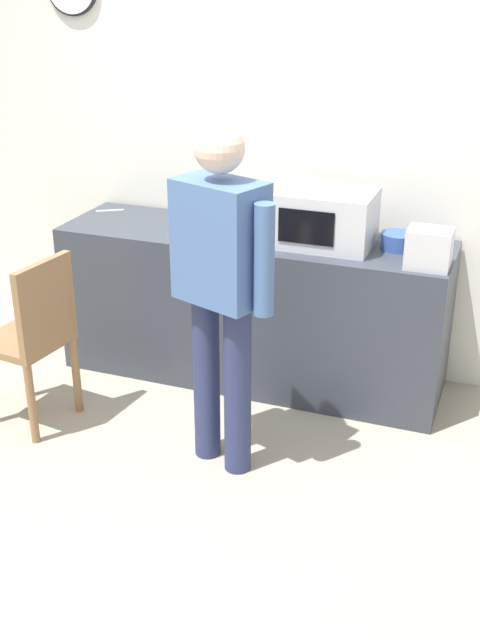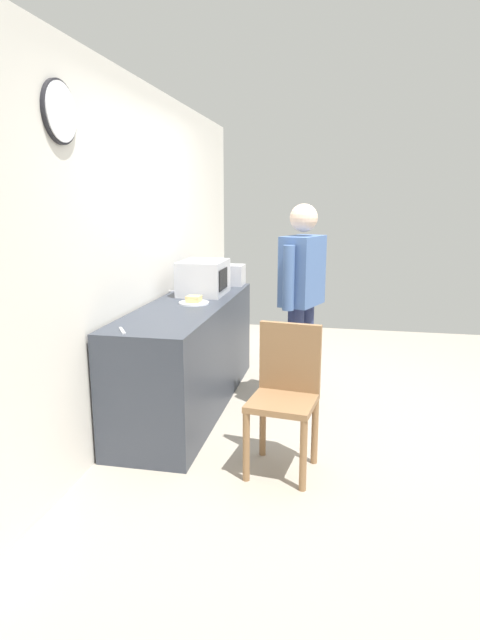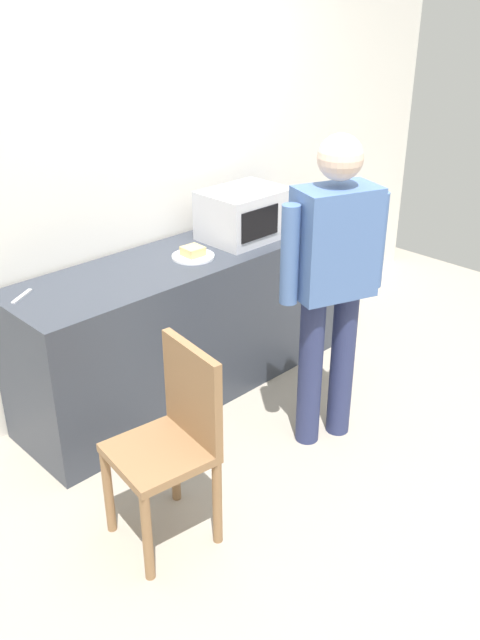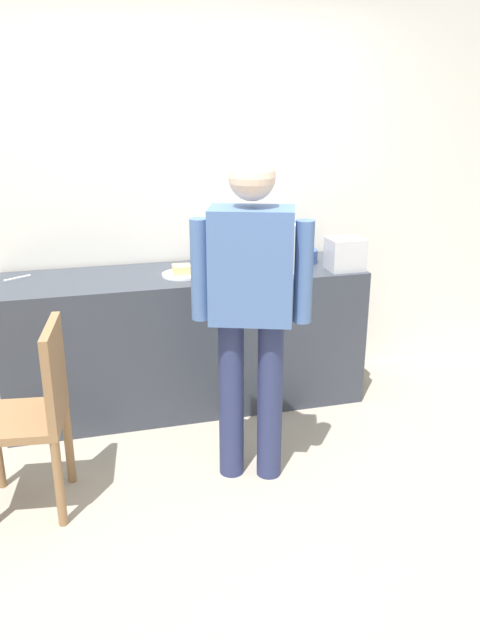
% 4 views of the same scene
% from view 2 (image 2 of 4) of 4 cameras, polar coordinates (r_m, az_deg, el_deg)
% --- Properties ---
extents(ground_plane, '(6.00, 6.00, 0.00)m').
position_cam_2_polar(ground_plane, '(4.38, 10.37, -10.15)').
color(ground_plane, '#9E9384').
extents(back_wall, '(5.40, 0.13, 2.60)m').
position_cam_2_polar(back_wall, '(4.37, -10.56, 7.47)').
color(back_wall, silver).
rests_on(back_wall, ground_plane).
extents(kitchen_counter, '(2.24, 0.62, 0.89)m').
position_cam_2_polar(kitchen_counter, '(4.38, -5.59, -3.84)').
color(kitchen_counter, '#333842').
rests_on(kitchen_counter, ground_plane).
extents(microwave, '(0.50, 0.39, 0.30)m').
position_cam_2_polar(microwave, '(4.65, -4.00, 4.65)').
color(microwave, silver).
rests_on(microwave, kitchen_counter).
extents(sandwich_plate, '(0.24, 0.24, 0.07)m').
position_cam_2_polar(sandwich_plate, '(4.23, -5.07, 2.05)').
color(sandwich_plate, white).
rests_on(sandwich_plate, kitchen_counter).
extents(salad_bowl, '(0.19, 0.19, 0.09)m').
position_cam_2_polar(salad_bowl, '(5.04, -3.64, 4.09)').
color(salad_bowl, '#33519E').
rests_on(salad_bowl, kitchen_counter).
extents(toaster, '(0.22, 0.18, 0.20)m').
position_cam_2_polar(toaster, '(5.16, -0.58, 4.95)').
color(toaster, silver).
rests_on(toaster, kitchen_counter).
extents(fork_utensil, '(0.13, 0.14, 0.01)m').
position_cam_2_polar(fork_utensil, '(4.87, -6.89, 3.23)').
color(fork_utensil, silver).
rests_on(fork_utensil, kitchen_counter).
extents(spoon_utensil, '(0.16, 0.11, 0.01)m').
position_cam_2_polar(spoon_utensil, '(3.41, -12.75, -1.13)').
color(spoon_utensil, silver).
rests_on(spoon_utensil, kitchen_counter).
extents(person_standing, '(0.56, 0.36, 1.68)m').
position_cam_2_polar(person_standing, '(4.25, 6.77, 3.14)').
color(person_standing, navy).
rests_on(person_standing, ground_plane).
extents(wooden_chair, '(0.45, 0.45, 0.94)m').
position_cam_2_polar(wooden_chair, '(3.35, 4.99, -7.68)').
color(wooden_chair, olive).
rests_on(wooden_chair, ground_plane).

